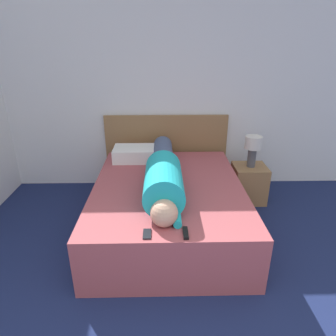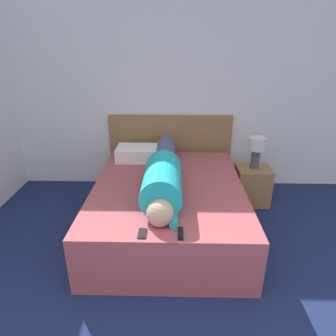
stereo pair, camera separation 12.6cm
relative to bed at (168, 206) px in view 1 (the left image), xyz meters
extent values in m
cube|color=white|center=(-0.06, 1.19, 1.03)|extent=(5.33, 0.06, 2.60)
cube|color=#A84C51|center=(0.00, 0.00, 0.00)|extent=(1.56, 1.99, 0.54)
cube|color=olive|center=(0.00, 1.12, 0.24)|extent=(1.68, 0.04, 1.01)
cube|color=olive|center=(1.05, 0.61, -0.03)|extent=(0.41, 0.39, 0.48)
cylinder|color=#4C4C51|center=(1.05, 0.61, 0.33)|extent=(0.10, 0.10, 0.24)
cylinder|color=silver|center=(1.05, 0.61, 0.52)|extent=(0.20, 0.20, 0.15)
sphere|color=tan|center=(-0.05, -0.76, 0.38)|extent=(0.23, 0.23, 0.23)
cylinder|color=#1EADB7|center=(-0.05, -0.32, 0.45)|extent=(0.36, 0.75, 0.36)
cylinder|color=#47567A|center=(-0.05, 0.50, 0.39)|extent=(0.24, 0.89, 0.24)
cylinder|color=#1EADB7|center=(0.06, -0.71, 0.30)|extent=(0.07, 0.22, 0.07)
cube|color=white|center=(-0.37, 0.71, 0.35)|extent=(0.59, 0.36, 0.16)
cube|color=black|center=(0.12, -0.89, 0.28)|extent=(0.04, 0.15, 0.02)
cube|color=black|center=(-0.18, -0.89, 0.27)|extent=(0.06, 0.13, 0.01)
camera|label=1|loc=(-0.06, -2.84, 1.66)|focal=32.00mm
camera|label=2|loc=(0.07, -2.84, 1.66)|focal=32.00mm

